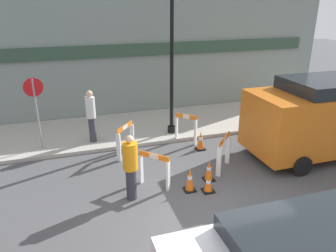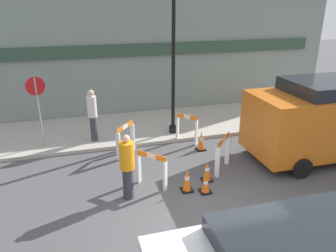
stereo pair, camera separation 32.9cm
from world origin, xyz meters
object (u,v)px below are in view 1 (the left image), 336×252
(person_worker, at_px, (131,166))
(work_van, at_px, (324,114))
(streetlamp_post, at_px, (172,37))
(stop_sign, at_px, (36,102))
(person_pedestrian, at_px, (91,114))

(person_worker, distance_m, work_van, 6.43)
(streetlamp_post, bearing_deg, stop_sign, 179.99)
(streetlamp_post, bearing_deg, work_van, -35.62)
(streetlamp_post, distance_m, person_worker, 5.04)
(person_pedestrian, bearing_deg, work_van, 155.86)
(person_worker, bearing_deg, person_pedestrian, 54.47)
(person_worker, bearing_deg, work_van, -38.38)
(stop_sign, height_order, person_pedestrian, stop_sign)
(stop_sign, relative_size, person_pedestrian, 1.30)
(streetlamp_post, relative_size, work_van, 1.11)
(stop_sign, height_order, work_van, work_van)
(stop_sign, bearing_deg, streetlamp_post, 167.34)
(streetlamp_post, height_order, stop_sign, streetlamp_post)
(streetlamp_post, relative_size, person_worker, 3.08)
(streetlamp_post, xyz_separation_m, stop_sign, (-4.54, 0.00, -1.85))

